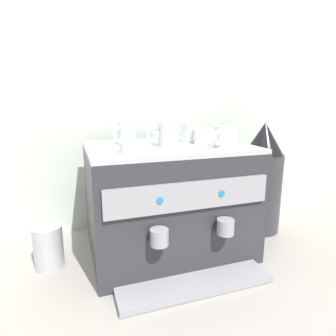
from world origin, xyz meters
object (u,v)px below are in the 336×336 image
(ceramic_bowl_0, at_px, (134,147))
(coffee_grinder, at_px, (261,179))
(ceramic_cup_1, at_px, (167,135))
(ceramic_cup_3, at_px, (192,133))
(ceramic_cup_2, at_px, (225,136))
(ceramic_bowl_1, at_px, (164,137))
(ceramic_cup_0, at_px, (126,133))
(milk_pitcher, at_px, (49,247))
(espresso_machine, at_px, (168,200))
(ceramic_bowl_2, at_px, (202,134))

(ceramic_bowl_0, height_order, coffee_grinder, coffee_grinder)
(ceramic_cup_1, bearing_deg, ceramic_cup_3, 31.37)
(ceramic_cup_1, height_order, ceramic_cup_2, ceramic_cup_1)
(ceramic_bowl_1, bearing_deg, ceramic_cup_1, -103.83)
(ceramic_bowl_0, bearing_deg, coffee_grinder, 14.26)
(ceramic_cup_2, bearing_deg, ceramic_cup_0, 153.21)
(ceramic_bowl_1, bearing_deg, ceramic_bowl_0, -127.57)
(ceramic_cup_1, bearing_deg, milk_pitcher, 173.40)
(milk_pitcher, bearing_deg, coffee_grinder, 1.46)
(ceramic_cup_0, height_order, ceramic_cup_3, ceramic_cup_0)
(espresso_machine, relative_size, ceramic_bowl_2, 4.93)
(ceramic_bowl_2, distance_m, coffee_grinder, 0.33)
(ceramic_bowl_2, xyz_separation_m, coffee_grinder, (0.25, -0.08, -0.20))
(ceramic_cup_3, bearing_deg, ceramic_bowl_0, -148.82)
(ceramic_cup_0, bearing_deg, ceramic_cup_3, -3.62)
(ceramic_cup_3, xyz_separation_m, coffee_grinder, (0.34, -0.01, -0.21))
(espresso_machine, relative_size, ceramic_cup_0, 6.25)
(coffee_grinder, xyz_separation_m, milk_pitcher, (-0.89, -0.02, -0.16))
(espresso_machine, xyz_separation_m, ceramic_bowl_1, (0.02, 0.11, 0.23))
(espresso_machine, height_order, ceramic_cup_0, ceramic_cup_0)
(ceramic_cup_0, relative_size, coffee_grinder, 0.19)
(ceramic_bowl_0, xyz_separation_m, milk_pitcher, (-0.29, 0.13, -0.36))
(ceramic_cup_0, bearing_deg, ceramic_bowl_2, 10.14)
(ceramic_bowl_0, bearing_deg, espresso_machine, 36.27)
(ceramic_cup_1, relative_size, ceramic_bowl_1, 1.09)
(ceramic_cup_3, distance_m, milk_pitcher, 0.67)
(ceramic_bowl_0, height_order, ceramic_bowl_1, ceramic_bowl_1)
(ceramic_cup_1, xyz_separation_m, ceramic_cup_3, (0.13, 0.08, -0.01))
(ceramic_cup_3, relative_size, milk_pitcher, 0.73)
(espresso_machine, xyz_separation_m, ceramic_cup_3, (0.11, 0.05, 0.25))
(ceramic_bowl_2, distance_m, milk_pitcher, 0.74)
(espresso_machine, distance_m, ceramic_bowl_1, 0.25)
(ceramic_bowl_0, bearing_deg, ceramic_cup_0, 87.36)
(coffee_grinder, bearing_deg, espresso_machine, -174.65)
(espresso_machine, bearing_deg, milk_pitcher, 177.43)
(ceramic_cup_2, relative_size, ceramic_bowl_1, 1.12)
(espresso_machine, relative_size, coffee_grinder, 1.20)
(ceramic_bowl_0, bearing_deg, ceramic_cup_1, 31.00)
(ceramic_cup_3, bearing_deg, espresso_machine, -156.53)
(ceramic_cup_1, distance_m, coffee_grinder, 0.52)
(ceramic_cup_0, xyz_separation_m, ceramic_cup_3, (0.26, -0.02, -0.01))
(ceramic_bowl_2, height_order, coffee_grinder, coffee_grinder)
(coffee_grinder, relative_size, milk_pitcher, 3.21)
(ceramic_cup_0, bearing_deg, ceramic_bowl_1, 15.44)
(ceramic_cup_1, height_order, ceramic_bowl_1, ceramic_cup_1)
(espresso_machine, relative_size, ceramic_bowl_0, 5.96)
(espresso_machine, bearing_deg, ceramic_cup_2, -28.47)
(ceramic_bowl_2, bearing_deg, ceramic_cup_2, -95.29)
(ceramic_cup_1, bearing_deg, ceramic_bowl_0, -149.00)
(ceramic_cup_0, xyz_separation_m, ceramic_cup_1, (0.13, -0.09, -0.00))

